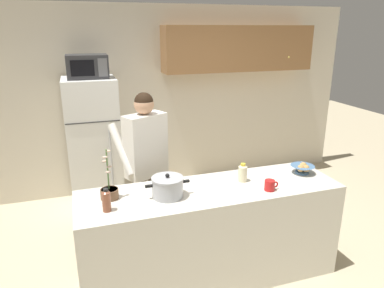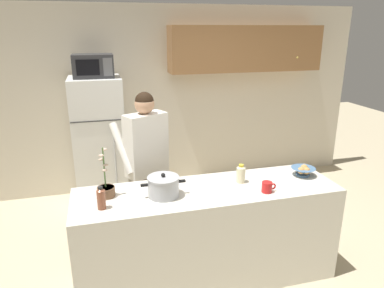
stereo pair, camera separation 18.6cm
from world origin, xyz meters
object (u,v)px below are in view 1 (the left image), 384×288
object	(u,v)px
bottle_mid_counter	(106,200)
cooking_pot	(168,187)
refrigerator	(94,145)
bread_bowl	(302,169)
coffee_mug	(270,185)
bottle_near_edge	(243,173)
potted_orchid	(109,191)
microwave	(87,66)
person_near_pot	(145,153)

from	to	relation	value
bottle_mid_counter	cooking_pot	bearing A→B (deg)	10.70
cooking_pot	bottle_mid_counter	size ratio (longest dim) A/B	2.00
refrigerator	bottle_mid_counter	distance (m)	1.98
refrigerator	bread_bowl	world-z (taller)	refrigerator
coffee_mug	bottle_near_edge	distance (m)	0.29
coffee_mug	bread_bowl	world-z (taller)	bread_bowl
coffee_mug	potted_orchid	xyz separation A→B (m)	(-1.36, 0.28, 0.02)
bottle_mid_counter	bottle_near_edge	bearing A→B (deg)	8.62
microwave	bottle_mid_counter	xyz separation A→B (m)	(-0.02, -1.95, -0.83)
person_near_pot	coffee_mug	distance (m)	1.30
microwave	bottle_mid_counter	size ratio (longest dim) A/B	2.51
person_near_pot	bread_bowl	world-z (taller)	person_near_pot
microwave	potted_orchid	xyz separation A→B (m)	(0.03, -1.74, -0.86)
person_near_pot	bottle_mid_counter	world-z (taller)	person_near_pot
bottle_mid_counter	potted_orchid	bearing A→B (deg)	78.82
bread_bowl	potted_orchid	world-z (taller)	potted_orchid
person_near_pot	coffee_mug	bearing A→B (deg)	-44.72
cooking_pot	bread_bowl	xyz separation A→B (m)	(1.38, 0.08, -0.04)
microwave	bread_bowl	distance (m)	2.73
microwave	bread_bowl	world-z (taller)	microwave
cooking_pot	bottle_near_edge	xyz separation A→B (m)	(0.74, 0.09, -0.00)
refrigerator	cooking_pot	xyz separation A→B (m)	(0.50, -1.88, 0.16)
cooking_pot	bread_bowl	world-z (taller)	cooking_pot
refrigerator	bread_bowl	size ratio (longest dim) A/B	7.30
person_near_pot	coffee_mug	xyz separation A→B (m)	(0.92, -0.91, -0.09)
person_near_pot	bottle_near_edge	bearing A→B (deg)	-40.18
cooking_pot	microwave	bearing A→B (deg)	105.06
microwave	bread_bowl	bearing A→B (deg)	-43.28
bread_bowl	potted_orchid	distance (m)	1.86
person_near_pot	cooking_pot	world-z (taller)	person_near_pot
coffee_mug	bottle_near_edge	size ratio (longest dim) A/B	0.74
refrigerator	potted_orchid	world-z (taller)	refrigerator
coffee_mug	potted_orchid	bearing A→B (deg)	168.45
bread_bowl	bottle_mid_counter	size ratio (longest dim) A/B	1.22
person_near_pot	bread_bowl	xyz separation A→B (m)	(1.42, -0.67, -0.09)
bread_bowl	bottle_near_edge	bearing A→B (deg)	178.86
person_near_pot	cooking_pot	size ratio (longest dim) A/B	4.41
person_near_pot	coffee_mug	world-z (taller)	person_near_pot
cooking_pot	bottle_near_edge	distance (m)	0.75
cooking_pot	potted_orchid	world-z (taller)	potted_orchid
bread_bowl	potted_orchid	xyz separation A→B (m)	(-1.86, 0.04, 0.02)
microwave	person_near_pot	bearing A→B (deg)	-67.34
refrigerator	bread_bowl	xyz separation A→B (m)	(1.88, -1.80, 0.12)
bread_bowl	cooking_pot	bearing A→B (deg)	-176.67
coffee_mug	microwave	bearing A→B (deg)	124.46
cooking_pot	potted_orchid	distance (m)	0.49
person_near_pot	bottle_mid_counter	xyz separation A→B (m)	(-0.48, -0.85, -0.05)
refrigerator	bottle_near_edge	xyz separation A→B (m)	(1.24, -1.78, 0.15)
person_near_pot	bottle_mid_counter	distance (m)	0.98
cooking_pot	potted_orchid	bearing A→B (deg)	166.19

